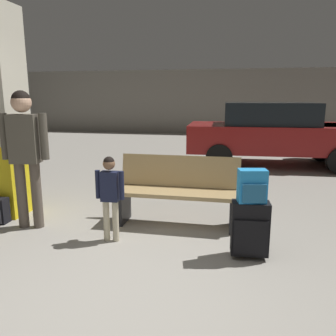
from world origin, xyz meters
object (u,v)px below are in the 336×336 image
(structural_pillar, at_px, (1,115))
(bench, at_px, (178,191))
(backpack_bright, at_px, (252,186))
(parked_car_near, at_px, (273,132))
(adult, at_px, (25,145))
(suitcase, at_px, (250,229))
(child, at_px, (110,190))

(structural_pillar, xyz_separation_m, bench, (2.48, 0.04, -0.97))
(backpack_bright, xyz_separation_m, parked_car_near, (0.69, 5.13, 0.03))
(backpack_bright, height_order, adult, adult)
(suitcase, bearing_deg, child, 175.59)
(bench, height_order, adult, adult)
(child, relative_size, adult, 0.58)
(structural_pillar, relative_size, adult, 1.64)
(bench, relative_size, adult, 0.93)
(backpack_bright, relative_size, adult, 0.20)
(bench, relative_size, suitcase, 2.65)
(bench, bearing_deg, suitcase, -42.31)
(bench, bearing_deg, structural_pillar, -179.02)
(child, xyz_separation_m, adult, (-1.17, 0.20, 0.45))
(backpack_bright, xyz_separation_m, adult, (-2.73, 0.32, 0.30))
(bench, distance_m, parked_car_near, 4.61)
(child, bearing_deg, adult, 170.20)
(adult, bearing_deg, structural_pillar, 144.74)
(structural_pillar, height_order, bench, structural_pillar)
(child, height_order, adult, adult)
(adult, bearing_deg, suitcase, -6.73)
(suitcase, distance_m, adult, 2.85)
(structural_pillar, xyz_separation_m, backpack_bright, (3.38, -0.78, -0.64))
(bench, xyz_separation_m, parked_car_near, (1.59, 4.31, 0.36))
(adult, relative_size, parked_car_near, 0.42)
(structural_pillar, bearing_deg, suitcase, -12.96)
(structural_pillar, distance_m, adult, 0.86)
(child, relative_size, parked_car_near, 0.24)
(suitcase, xyz_separation_m, parked_car_near, (0.69, 5.13, 0.48))
(child, distance_m, adult, 1.27)
(structural_pillar, height_order, child, structural_pillar)
(backpack_bright, bearing_deg, suitcase, 159.51)
(parked_car_near, bearing_deg, suitcase, -97.70)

